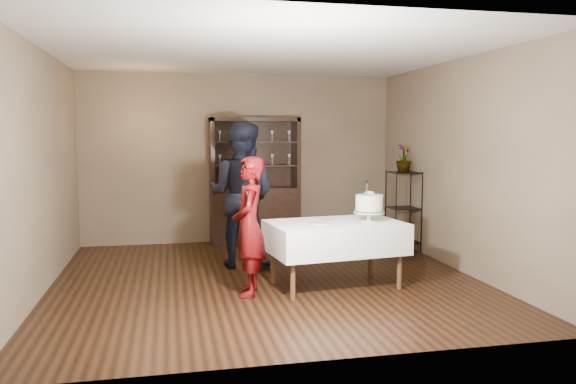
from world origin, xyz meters
The scene contains 14 objects.
floor centered at (0.00, 0.00, 0.00)m, with size 5.00×5.00×0.00m, color black.
ceiling centered at (0.00, 0.00, 2.70)m, with size 5.00×5.00×0.00m, color silver.
back_wall centered at (0.00, 2.50, 1.35)m, with size 5.00×0.02×2.70m, color brown.
wall_left centered at (-2.50, 0.00, 1.35)m, with size 0.02×5.00×2.70m, color brown.
wall_right centered at (2.50, 0.00, 1.35)m, with size 0.02×5.00×2.70m, color brown.
china_hutch centered at (0.20, 2.25, 0.66)m, with size 1.40×0.48×2.00m.
plant_etagere centered at (2.28, 1.20, 0.65)m, with size 0.42×0.42×1.20m.
cake_table centered at (0.72, -0.46, 0.57)m, with size 1.60×1.10×0.75m.
woman centered at (-0.29, -0.59, 0.76)m, with size 0.55×0.36×1.51m, color #3E0508.
man centered at (-0.20, 0.76, 0.95)m, with size 0.93×0.72×1.91m, color black.
cake centered at (1.12, -0.49, 0.94)m, with size 0.35×0.35×0.48m.
plate_near centered at (0.52, -0.55, 0.76)m, with size 0.20×0.20×0.01m, color silver.
plate_far centered at (0.64, -0.36, 0.76)m, with size 0.18×0.18×0.01m, color silver.
potted_plant centered at (2.28, 1.23, 1.39)m, with size 0.23×0.23×0.41m, color #456530.
Camera 1 is at (-1.13, -6.55, 1.76)m, focal length 35.00 mm.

